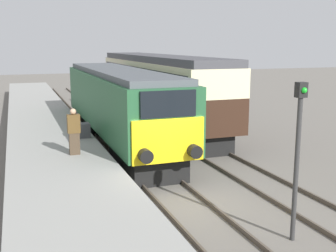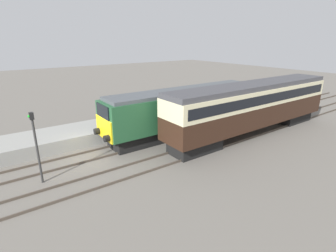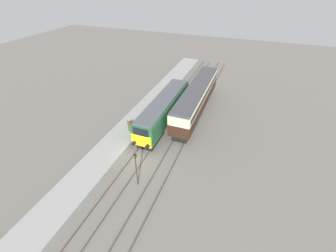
{
  "view_description": "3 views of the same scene",
  "coord_description": "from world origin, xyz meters",
  "px_view_note": "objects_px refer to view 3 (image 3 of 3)",
  "views": [
    {
      "loc": [
        -4.6,
        -11.88,
        4.84
      ],
      "look_at": [
        0.0,
        0.7,
        2.22
      ],
      "focal_mm": 45.0,
      "sensor_mm": 36.0,
      "label": 1
    },
    {
      "loc": [
        15.92,
        -5.51,
        7.46
      ],
      "look_at": [
        1.7,
        4.7,
        1.6
      ],
      "focal_mm": 28.0,
      "sensor_mm": 36.0,
      "label": 2
    },
    {
      "loc": [
        9.85,
        -16.78,
        17.46
      ],
      "look_at": [
        1.7,
        4.7,
        1.6
      ],
      "focal_mm": 24.0,
      "sensor_mm": 36.0,
      "label": 3
    }
  ],
  "objects_px": {
    "locomotive": "(164,109)",
    "person_on_platform": "(130,125)",
    "passenger_carriage": "(197,97)",
    "signal_post": "(136,167)",
    "luggage_crate": "(144,119)"
  },
  "relations": [
    {
      "from": "locomotive",
      "to": "signal_post",
      "type": "relative_size",
      "value": 3.62
    },
    {
      "from": "person_on_platform",
      "to": "signal_post",
      "type": "distance_m",
      "value": 8.05
    },
    {
      "from": "passenger_carriage",
      "to": "person_on_platform",
      "type": "height_order",
      "value": "passenger_carriage"
    },
    {
      "from": "passenger_carriage",
      "to": "luggage_crate",
      "type": "distance_m",
      "value": 8.34
    },
    {
      "from": "locomotive",
      "to": "person_on_platform",
      "type": "relative_size",
      "value": 8.64
    },
    {
      "from": "passenger_carriage",
      "to": "person_on_platform",
      "type": "xyz_separation_m",
      "value": [
        -6.13,
        -8.89,
        -0.74
      ]
    },
    {
      "from": "locomotive",
      "to": "passenger_carriage",
      "type": "height_order",
      "value": "passenger_carriage"
    },
    {
      "from": "person_on_platform",
      "to": "signal_post",
      "type": "bearing_deg",
      "value": -56.53
    },
    {
      "from": "locomotive",
      "to": "luggage_crate",
      "type": "bearing_deg",
      "value": -137.24
    },
    {
      "from": "locomotive",
      "to": "signal_post",
      "type": "height_order",
      "value": "signal_post"
    },
    {
      "from": "passenger_carriage",
      "to": "person_on_platform",
      "type": "relative_size",
      "value": 9.96
    },
    {
      "from": "locomotive",
      "to": "luggage_crate",
      "type": "xyz_separation_m",
      "value": [
        -2.08,
        -1.93,
        -0.81
      ]
    },
    {
      "from": "person_on_platform",
      "to": "luggage_crate",
      "type": "relative_size",
      "value": 2.37
    },
    {
      "from": "locomotive",
      "to": "person_on_platform",
      "type": "distance_m",
      "value": 5.4
    },
    {
      "from": "locomotive",
      "to": "signal_post",
      "type": "bearing_deg",
      "value": -81.48
    }
  ]
}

